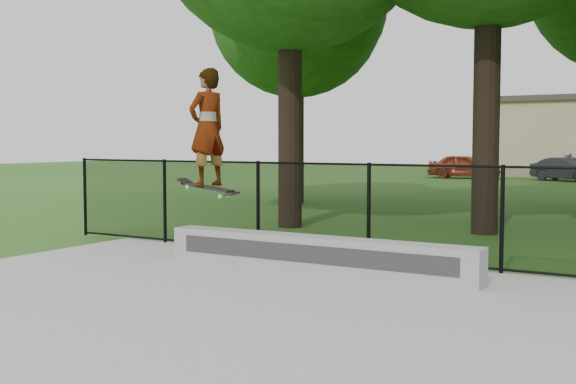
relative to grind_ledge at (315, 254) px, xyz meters
The scene contains 5 objects.
grind_ledge is the anchor object (origin of this frame).
car_a 28.25m from the grind_ledge, 102.73° to the left, with size 1.46×3.61×1.24m, color maroon.
car_b 27.34m from the grind_ledge, 92.51° to the left, with size 1.19×3.08×1.12m, color black.
skater_airborne 2.48m from the grind_ledge, behind, with size 0.84×0.72×1.89m.
chainlink_fence 2.62m from the grind_ledge, 27.85° to the left, with size 16.06×0.06×1.50m.
Camera 1 is at (2.48, -4.09, 1.87)m, focal length 45.00 mm.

